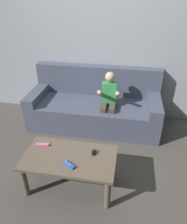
# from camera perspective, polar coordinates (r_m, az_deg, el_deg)

# --- Properties ---
(ground_plane) EXTENTS (9.73, 9.73, 0.00)m
(ground_plane) POSITION_cam_1_polar(r_m,az_deg,el_deg) (2.59, -4.36, -17.05)
(ground_plane) COLOR #4C4742
(wall_back) EXTENTS (4.87, 0.05, 2.50)m
(wall_back) POSITION_cam_1_polar(r_m,az_deg,el_deg) (3.34, 1.58, 19.30)
(wall_back) COLOR #999EA8
(wall_back) RESTS_ON ground
(couch) EXTENTS (1.98, 0.80, 0.87)m
(couch) POSITION_cam_1_polar(r_m,az_deg,el_deg) (3.32, 0.24, 1.48)
(couch) COLOR #474C60
(couch) RESTS_ON ground
(person_seated_on_couch) EXTENTS (0.30, 0.37, 0.91)m
(person_seated_on_couch) POSITION_cam_1_polar(r_m,az_deg,el_deg) (3.02, 4.13, 3.30)
(person_seated_on_couch) COLOR #4C4238
(person_seated_on_couch) RESTS_ON ground
(coffee_table) EXTENTS (0.96, 0.53, 0.41)m
(coffee_table) POSITION_cam_1_polar(r_m,az_deg,el_deg) (2.27, -6.47, -13.13)
(coffee_table) COLOR brown
(coffee_table) RESTS_ON ground
(game_remote_pink_near_edge) EXTENTS (0.14, 0.06, 0.03)m
(game_remote_pink_near_edge) POSITION_cam_1_polar(r_m,az_deg,el_deg) (2.40, -13.69, -8.61)
(game_remote_pink_near_edge) COLOR pink
(game_remote_pink_near_edge) RESTS_ON coffee_table
(nunchuk_black) EXTENTS (0.05, 0.09, 0.05)m
(nunchuk_black) POSITION_cam_1_polar(r_m,az_deg,el_deg) (2.23, 0.02, -10.82)
(nunchuk_black) COLOR black
(nunchuk_black) RESTS_ON coffee_table
(game_remote_blue_far_corner) EXTENTS (0.14, 0.10, 0.03)m
(game_remote_blue_far_corner) POSITION_cam_1_polar(r_m,az_deg,el_deg) (2.13, -6.70, -14.00)
(game_remote_blue_far_corner) COLOR blue
(game_remote_blue_far_corner) RESTS_ON coffee_table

